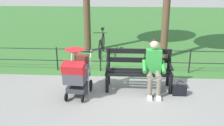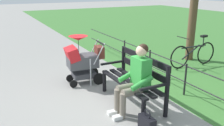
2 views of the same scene
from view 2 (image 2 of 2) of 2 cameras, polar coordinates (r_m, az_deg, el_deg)
The scene contains 7 objects.
ground_plane at distance 5.27m, azimuth 1.80°, elevation -7.45°, with size 60.00×60.00×0.00m, color gray.
park_bench at distance 4.79m, azimuth 5.50°, elevation -3.33°, with size 1.60×0.61×0.96m.
person_on_bench at distance 4.35m, azimuth 5.51°, elevation -3.38°, with size 0.53×0.74×1.28m.
stroller at distance 5.73m, azimuth -6.99°, elevation 0.87°, with size 0.58×0.93×1.15m.
handbag at distance 4.07m, azimuth 8.18°, elevation -13.73°, with size 0.32×0.14×0.37m.
park_fence at distance 5.41m, azimuth 15.86°, elevation -2.58°, with size 8.92×0.04×0.70m.
bicycle at distance 7.38m, azimuth 18.50°, elevation 2.03°, with size 0.44×1.66×0.89m.
Camera 2 is at (-4.16, 2.33, 2.23)m, focal length 39.10 mm.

